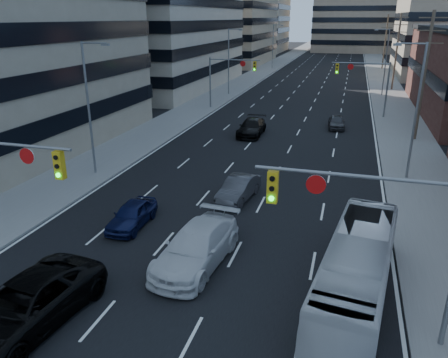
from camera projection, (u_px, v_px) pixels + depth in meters
road_surface at (332, 55)px, 127.17m from camera, size 18.00×300.00×0.02m
sidewalk_left at (293, 54)px, 130.14m from camera, size 5.00×300.00×0.15m
sidewalk_right at (373, 56)px, 124.15m from camera, size 5.00×300.00×0.15m
office_left_far at (225, 28)px, 103.62m from camera, size 20.00×30.00×16.00m
bg_block_left at (247, 19)px, 139.99m from camera, size 24.00×24.00×20.00m
signal_near_right at (376, 222)px, 13.86m from camera, size 6.59×0.33×6.00m
signal_far_left at (229, 73)px, 51.13m from camera, size 6.09×0.33×6.00m
signal_far_right at (366, 78)px, 47.13m from camera, size 6.09×0.33×6.00m
utility_pole_block at (424, 75)px, 37.34m from camera, size 2.20×0.28×11.00m
utility_pole_midblock at (397, 51)px, 64.35m from camera, size 2.20×0.28×11.00m
utility_pole_distant at (385, 41)px, 91.37m from camera, size 2.20×0.28×11.00m
streetlight_left_near at (90, 103)px, 29.05m from camera, size 2.03×0.22×9.00m
streetlight_left_mid at (230, 58)px, 60.57m from camera, size 2.03×0.22×9.00m
streetlight_left_far at (274, 44)px, 92.09m from camera, size 2.03×0.22×9.00m
streetlight_right_near at (415, 106)px, 28.17m from camera, size 2.03×0.22×9.00m
streetlight_right_far at (385, 59)px, 59.69m from camera, size 2.03×0.22×9.00m
black_pickup at (26, 304)px, 15.49m from camera, size 3.54×6.47×1.72m
white_van at (196, 247)px, 19.38m from camera, size 2.98×6.13×1.72m
transit_bus at (357, 271)px, 16.68m from camera, size 3.50×9.81×2.67m
sedan_blue at (132, 215)px, 23.01m from camera, size 1.62×3.90×1.32m
sedan_grey_center at (238, 189)px, 26.36m from camera, size 2.01×4.37×1.39m
sedan_black_far at (252, 127)px, 40.83m from camera, size 2.18×5.22×1.51m
sedan_grey_right at (336, 122)px, 43.35m from camera, size 1.82×3.90×1.29m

